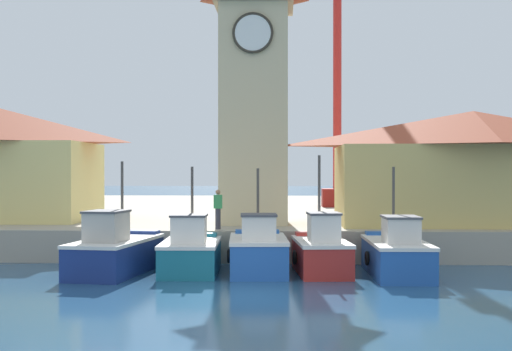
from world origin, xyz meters
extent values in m
plane|color=navy|center=(0.00, 0.00, 0.00)|extent=(300.00, 300.00, 0.00)
cube|color=#A89E89|center=(0.00, 27.33, 0.65)|extent=(120.00, 40.00, 1.30)
cube|color=navy|center=(-5.04, 4.60, 0.56)|extent=(2.68, 5.24, 1.13)
cube|color=navy|center=(-4.71, 6.83, 1.25)|extent=(1.75, 0.84, 0.24)
cube|color=silver|center=(-5.04, 4.60, 1.18)|extent=(2.75, 5.31, 0.12)
cube|color=#B2ADA3|center=(-5.16, 3.73, 1.74)|extent=(1.39, 1.66, 1.00)
cube|color=#4C4C51|center=(-5.16, 3.73, 2.28)|extent=(1.48, 1.75, 0.08)
cylinder|color=#4C4742|center=(-4.95, 5.21, 2.64)|extent=(0.10, 0.10, 2.81)
torus|color=black|center=(-6.06, 5.00, 0.56)|extent=(0.19, 0.53, 0.52)
cube|color=#196B7F|center=(-2.35, 4.87, 0.52)|extent=(2.10, 4.13, 1.04)
cube|color=#196B7F|center=(-2.41, 6.65, 1.16)|extent=(1.69, 0.66, 0.24)
cube|color=silver|center=(-2.35, 4.87, 1.09)|extent=(2.16, 4.19, 0.12)
cube|color=silver|center=(-2.33, 4.16, 1.62)|extent=(1.22, 1.26, 0.93)
cube|color=#4C4C51|center=(-2.33, 4.16, 2.12)|extent=(1.30, 1.34, 0.08)
cylinder|color=#4C4742|center=(-2.37, 5.38, 2.50)|extent=(0.10, 0.10, 2.70)
torus|color=black|center=(-3.42, 5.03, 0.52)|extent=(0.14, 0.52, 0.52)
cube|color=#2356A8|center=(0.09, 4.91, 0.59)|extent=(2.22, 4.23, 1.17)
cube|color=#2356A8|center=(-0.01, 6.71, 1.29)|extent=(1.72, 0.70, 0.24)
cube|color=silver|center=(0.09, 4.91, 1.22)|extent=(2.28, 4.29, 0.12)
cube|color=silver|center=(0.14, 4.19, 1.69)|extent=(1.26, 1.30, 0.82)
cube|color=#4C4C51|center=(0.14, 4.19, 2.14)|extent=(1.34, 1.39, 0.08)
cylinder|color=#4C4742|center=(0.07, 5.42, 2.54)|extent=(0.10, 0.10, 2.51)
torus|color=black|center=(-0.99, 5.05, 0.59)|extent=(0.15, 0.53, 0.52)
cube|color=#AD2823|center=(2.37, 4.96, 0.54)|extent=(2.06, 4.21, 1.09)
cube|color=#AD2823|center=(2.22, 6.74, 1.21)|extent=(1.52, 0.72, 0.24)
cube|color=silver|center=(2.37, 4.96, 1.14)|extent=(2.13, 4.27, 0.12)
cube|color=silver|center=(2.43, 4.25, 1.68)|extent=(1.14, 1.31, 0.96)
cube|color=#4C4C51|center=(2.43, 4.25, 2.20)|extent=(1.22, 1.39, 0.08)
cylinder|color=#4C4742|center=(2.33, 5.47, 2.74)|extent=(0.10, 0.10, 3.08)
torus|color=black|center=(1.41, 5.08, 0.54)|extent=(0.16, 0.53, 0.52)
cube|color=#2356A8|center=(5.02, 4.60, 0.56)|extent=(1.93, 5.03, 1.11)
cube|color=#2356A8|center=(4.99, 6.85, 1.23)|extent=(1.59, 0.62, 0.24)
cube|color=silver|center=(5.02, 4.60, 1.16)|extent=(1.99, 5.09, 0.12)
cube|color=beige|center=(5.03, 3.72, 1.65)|extent=(1.14, 1.52, 0.85)
cube|color=#4C4C51|center=(5.03, 3.72, 2.11)|extent=(1.22, 1.60, 0.08)
cylinder|color=#4C4742|center=(5.01, 5.22, 2.53)|extent=(0.10, 0.10, 2.62)
torus|color=black|center=(4.01, 4.83, 0.56)|extent=(0.13, 0.52, 0.52)
cube|color=beige|center=(-0.31, 11.36, 6.19)|extent=(3.02, 3.02, 9.76)
cube|color=tan|center=(-0.31, 11.36, 11.22)|extent=(3.52, 3.52, 0.30)
cylinder|color=white|center=(-0.31, 9.79, 9.64)|extent=(1.66, 0.12, 1.66)
torus|color=#332D23|center=(-0.31, 9.75, 9.64)|extent=(1.78, 0.12, 1.78)
cube|color=#E5D17A|center=(-12.76, 13.22, 3.18)|extent=(8.76, 5.88, 3.75)
pyramid|color=#A3472D|center=(-12.76, 13.22, 5.90)|extent=(9.16, 6.28, 1.68)
cube|color=tan|center=(9.51, 11.33, 3.06)|extent=(11.98, 5.67, 3.51)
pyramid|color=#A3472D|center=(9.51, 11.33, 5.59)|extent=(12.38, 6.07, 1.56)
cube|color=maroon|center=(4.59, 26.61, 1.90)|extent=(2.00, 2.00, 1.20)
cylinder|color=red|center=(4.59, 26.61, 12.26)|extent=(0.56, 0.56, 19.51)
cylinder|color=#33333D|center=(-1.68, 8.25, 1.73)|extent=(0.22, 0.22, 0.85)
cube|color=#338C4C|center=(-1.68, 8.25, 2.43)|extent=(0.34, 0.22, 0.56)
sphere|color=#9E7051|center=(-1.68, 8.25, 2.82)|extent=(0.20, 0.20, 0.20)
camera|label=1|loc=(1.00, -20.85, 3.71)|focal=50.00mm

